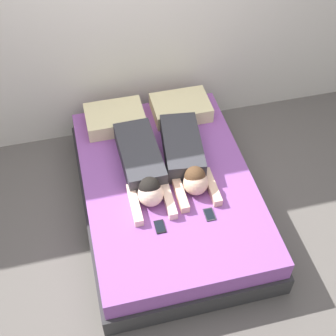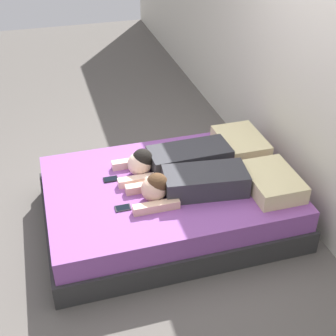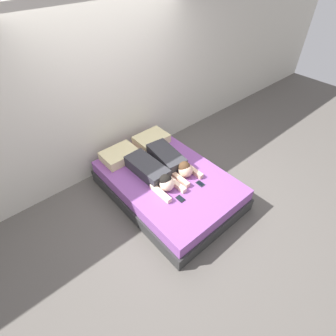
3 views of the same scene
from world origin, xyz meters
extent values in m
plane|color=#5B5651|center=(0.00, 0.00, 0.00)|extent=(12.00, 12.00, 0.00)
cube|color=beige|center=(0.00, 1.20, 1.30)|extent=(12.00, 0.06, 2.60)
cube|color=#2D2D2D|center=(0.00, 0.00, 0.11)|extent=(1.48, 2.11, 0.21)
cube|color=#8C4C9E|center=(0.00, 0.00, 0.31)|extent=(1.42, 2.05, 0.20)
cube|color=beige|center=(-0.32, 0.80, 0.48)|extent=(0.54, 0.39, 0.15)
cube|color=beige|center=(0.32, 0.80, 0.48)|extent=(0.54, 0.39, 0.15)
cube|color=#333338|center=(-0.19, 0.25, 0.50)|extent=(0.34, 0.72, 0.18)
sphere|color=beige|center=(-0.19, -0.20, 0.51)|extent=(0.21, 0.21, 0.21)
sphere|color=black|center=(-0.19, -0.17, 0.56)|extent=(0.18, 0.18, 0.18)
cube|color=beige|center=(-0.33, -0.22, 0.44)|extent=(0.07, 0.39, 0.07)
cube|color=beige|center=(-0.05, -0.22, 0.44)|extent=(0.07, 0.39, 0.07)
cube|color=#333338|center=(0.19, 0.26, 0.50)|extent=(0.40, 0.71, 0.19)
sphere|color=beige|center=(0.19, -0.17, 0.51)|extent=(0.21, 0.21, 0.21)
sphere|color=#4C331E|center=(0.19, -0.15, 0.56)|extent=(0.18, 0.18, 0.18)
cube|color=beige|center=(0.05, -0.19, 0.44)|extent=(0.07, 0.37, 0.07)
cube|color=beige|center=(0.33, -0.19, 0.44)|extent=(0.07, 0.37, 0.07)
cube|color=black|center=(-0.18, -0.46, 0.41)|extent=(0.08, 0.12, 0.01)
cube|color=black|center=(-0.18, -0.46, 0.42)|extent=(0.07, 0.10, 0.00)
cube|color=#2D2D33|center=(0.23, -0.44, 0.41)|extent=(0.08, 0.12, 0.01)
cube|color=black|center=(0.23, -0.44, 0.42)|extent=(0.07, 0.10, 0.00)
camera|label=1|loc=(-0.61, -2.51, 3.45)|focal=50.00mm
camera|label=2|loc=(3.09, -0.89, 2.72)|focal=50.00mm
camera|label=3|loc=(-1.85, -2.12, 3.10)|focal=28.00mm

